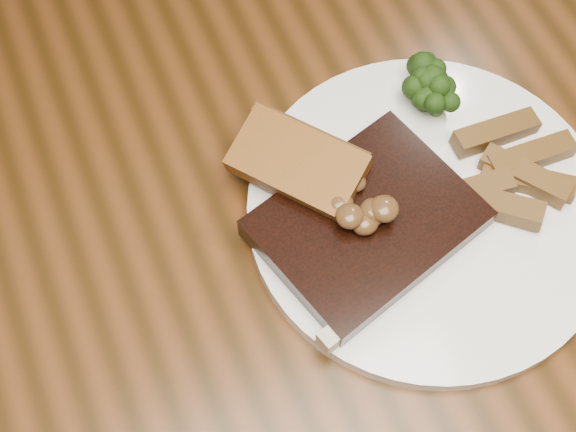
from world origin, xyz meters
The scene contains 9 objects.
ground centered at (0.00, 0.00, 0.00)m, with size 4.50×4.50×0.00m, color #3D1B0E.
dining_table centered at (0.00, 0.00, 0.66)m, with size 1.60×0.90×0.75m.
plate centered at (0.12, -0.05, 0.76)m, with size 0.31×0.31×0.01m, color white.
steak centered at (0.06, -0.04, 0.77)m, with size 0.17×0.13×0.03m, color black.
steak_bone centered at (0.06, -0.10, 0.77)m, with size 0.16×0.02×0.02m, color #C1B795.
mushroom_pile centered at (0.06, -0.04, 0.80)m, with size 0.07×0.07×0.03m, color #4F3219, non-canonical shape.
garlic_bread centered at (0.03, 0.02, 0.77)m, with size 0.11×0.06×0.02m, color brown.
potato_wedges centered at (0.19, -0.05, 0.77)m, with size 0.10×0.10×0.02m, color brown, non-canonical shape.
broccoli_cluster centered at (0.16, 0.05, 0.78)m, with size 0.07×0.07×0.04m, color #17360C, non-canonical shape.
Camera 1 is at (-0.12, -0.29, 1.38)m, focal length 50.00 mm.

